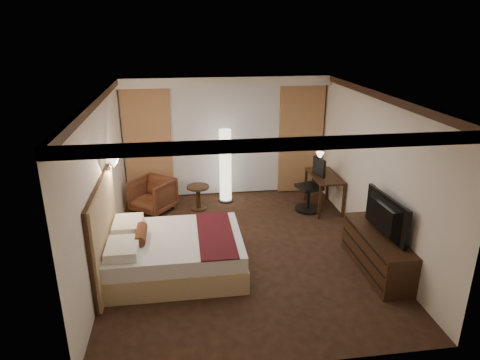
{
  "coord_description": "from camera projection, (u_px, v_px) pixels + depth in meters",
  "views": [
    {
      "loc": [
        -0.98,
        -6.54,
        3.72
      ],
      "look_at": [
        0.0,
        0.4,
        1.15
      ],
      "focal_mm": 32.0,
      "sensor_mm": 36.0,
      "label": 1
    }
  ],
  "objects": [
    {
      "name": "crown_molding",
      "position": [
        244.0,
        98.0,
        6.58
      ],
      "size": [
        4.5,
        5.5,
        0.12
      ],
      "primitive_type": null,
      "color": "black",
      "rests_on": "ceiling"
    },
    {
      "name": "soffit",
      "position": [
        226.0,
        81.0,
        8.92
      ],
      "size": [
        4.5,
        0.5,
        0.2
      ],
      "primitive_type": "cube",
      "color": "white",
      "rests_on": "ceiling"
    },
    {
      "name": "curtain_right_drape",
      "position": [
        300.0,
        139.0,
        9.71
      ],
      "size": [
        1.0,
        0.14,
        2.45
      ],
      "primitive_type": "cube",
      "color": "#AC7B4E",
      "rests_on": "back_wall"
    },
    {
      "name": "curtain_left_drape",
      "position": [
        148.0,
        145.0,
        9.27
      ],
      "size": [
        1.0,
        0.14,
        2.45
      ],
      "primitive_type": "cube",
      "color": "#AC7B4E",
      "rests_on": "back_wall"
    },
    {
      "name": "curtain_sheer",
      "position": [
        226.0,
        141.0,
        9.54
      ],
      "size": [
        2.48,
        0.04,
        2.45
      ],
      "primitive_type": "cube",
      "color": "silver",
      "rests_on": "back_wall"
    },
    {
      "name": "bed",
      "position": [
        176.0,
        254.0,
        6.75
      ],
      "size": [
        2.09,
        1.63,
        0.61
      ],
      "primitive_type": null,
      "color": "white",
      "rests_on": "floor"
    },
    {
      "name": "side_table",
      "position": [
        198.0,
        198.0,
        9.04
      ],
      "size": [
        0.47,
        0.47,
        0.52
      ],
      "primitive_type": null,
      "color": "black",
      "rests_on": "floor"
    },
    {
      "name": "desk",
      "position": [
        324.0,
        192.0,
        9.03
      ],
      "size": [
        0.55,
        1.1,
        0.75
      ],
      "primitive_type": null,
      "color": "black",
      "rests_on": "floor"
    },
    {
      "name": "armchair",
      "position": [
        153.0,
        194.0,
        8.91
      ],
      "size": [
        1.03,
        1.02,
        0.77
      ],
      "primitive_type": "imported",
      "rotation": [
        0.0,
        0.0,
        -0.66
      ],
      "color": "#461E15",
      "rests_on": "floor"
    },
    {
      "name": "floor_lamp",
      "position": [
        225.0,
        166.0,
        9.27
      ],
      "size": [
        0.34,
        0.34,
        1.64
      ],
      "primitive_type": null,
      "color": "white",
      "rests_on": "floor"
    },
    {
      "name": "television",
      "position": [
        380.0,
        214.0,
        6.53
      ],
      "size": [
        0.74,
        1.2,
        0.15
      ],
      "primitive_type": "imported",
      "rotation": [
        0.0,
        0.0,
        1.64
      ],
      "color": "black",
      "rests_on": "dresser"
    },
    {
      "name": "desk_lamp",
      "position": [
        320.0,
        162.0,
        9.22
      ],
      "size": [
        0.18,
        0.18,
        0.34
      ],
      "primitive_type": null,
      "color": "#FFD899",
      "rests_on": "desk"
    },
    {
      "name": "right_wall",
      "position": [
        373.0,
        171.0,
        7.32
      ],
      "size": [
        0.02,
        5.5,
        2.7
      ],
      "primitive_type": "cube",
      "color": "silver",
      "rests_on": "floor"
    },
    {
      "name": "back_wall",
      "position": [
        225.0,
        136.0,
        9.58
      ],
      "size": [
        4.5,
        0.02,
        2.7
      ],
      "primitive_type": "cube",
      "color": "silver",
      "rests_on": "floor"
    },
    {
      "name": "ceiling",
      "position": [
        244.0,
        94.0,
        6.56
      ],
      "size": [
        4.5,
        5.5,
        0.01
      ],
      "primitive_type": "cube",
      "color": "white",
      "rests_on": "back_wall"
    },
    {
      "name": "left_wall",
      "position": [
        102.0,
        184.0,
        6.73
      ],
      "size": [
        0.02,
        5.5,
        2.7
      ],
      "primitive_type": "cube",
      "color": "silver",
      "rests_on": "floor"
    },
    {
      "name": "headboard",
      "position": [
        105.0,
        233.0,
        6.46
      ],
      "size": [
        0.12,
        1.93,
        1.5
      ],
      "primitive_type": null,
      "color": "tan",
      "rests_on": "floor"
    },
    {
      "name": "floor",
      "position": [
        243.0,
        249.0,
        7.49
      ],
      "size": [
        4.5,
        5.5,
        0.01
      ],
      "primitive_type": "cube",
      "color": "black",
      "rests_on": "ground"
    },
    {
      "name": "wall_sconce",
      "position": [
        114.0,
        161.0,
        6.93
      ],
      "size": [
        0.24,
        0.24,
        0.24
      ],
      "primitive_type": null,
      "color": "white",
      "rests_on": "left_wall"
    },
    {
      "name": "dresser",
      "position": [
        377.0,
        252.0,
        6.76
      ],
      "size": [
        0.5,
        1.66,
        0.65
      ],
      "primitive_type": null,
      "color": "black",
      "rests_on": "floor"
    },
    {
      "name": "office_chair",
      "position": [
        309.0,
        185.0,
        8.88
      ],
      "size": [
        0.66,
        0.66,
        1.13
      ],
      "primitive_type": null,
      "rotation": [
        0.0,
        0.0,
        0.24
      ],
      "color": "black",
      "rests_on": "floor"
    }
  ]
}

